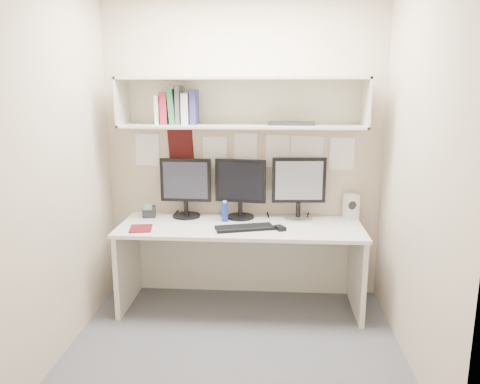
# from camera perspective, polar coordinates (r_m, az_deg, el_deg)

# --- Properties ---
(floor) EXTENTS (2.40, 2.00, 0.01)m
(floor) POSITION_cam_1_polar(r_m,az_deg,el_deg) (3.57, -0.68, -18.36)
(floor) COLOR #4C4C51
(floor) RESTS_ON ground
(wall_back) EXTENTS (2.40, 0.02, 2.60)m
(wall_back) POSITION_cam_1_polar(r_m,az_deg,el_deg) (4.09, 0.40, 5.07)
(wall_back) COLOR #BBA88F
(wall_back) RESTS_ON ground
(wall_front) EXTENTS (2.40, 0.02, 2.60)m
(wall_front) POSITION_cam_1_polar(r_m,az_deg,el_deg) (2.14, -2.93, -2.03)
(wall_front) COLOR #BBA88F
(wall_front) RESTS_ON ground
(wall_left) EXTENTS (0.02, 2.00, 2.60)m
(wall_left) POSITION_cam_1_polar(r_m,az_deg,el_deg) (3.42, -21.22, 2.70)
(wall_left) COLOR #BBA88F
(wall_left) RESTS_ON ground
(wall_right) EXTENTS (0.02, 2.00, 2.60)m
(wall_right) POSITION_cam_1_polar(r_m,az_deg,el_deg) (3.24, 20.93, 2.21)
(wall_right) COLOR #BBA88F
(wall_right) RESTS_ON ground
(desk) EXTENTS (2.00, 0.70, 0.73)m
(desk) POSITION_cam_1_polar(r_m,az_deg,el_deg) (3.99, 0.07, -9.02)
(desk) COLOR beige
(desk) RESTS_ON floor
(overhead_hutch) EXTENTS (2.00, 0.38, 0.40)m
(overhead_hutch) POSITION_cam_1_polar(r_m,az_deg,el_deg) (3.92, 0.28, 10.90)
(overhead_hutch) COLOR beige
(overhead_hutch) RESTS_ON wall_back
(pinned_papers) EXTENTS (1.92, 0.01, 0.48)m
(pinned_papers) POSITION_cam_1_polar(r_m,az_deg,el_deg) (4.10, 0.40, 4.37)
(pinned_papers) COLOR white
(pinned_papers) RESTS_ON wall_back
(monitor_left) EXTENTS (0.44, 0.24, 0.51)m
(monitor_left) POSITION_cam_1_polar(r_m,az_deg,el_deg) (4.08, -6.63, 0.76)
(monitor_left) COLOR black
(monitor_left) RESTS_ON desk
(monitor_center) EXTENTS (0.44, 0.24, 0.51)m
(monitor_center) POSITION_cam_1_polar(r_m,az_deg,el_deg) (4.02, 0.04, 0.66)
(monitor_center) COLOR black
(monitor_center) RESTS_ON desk
(monitor_right) EXTENTS (0.46, 0.25, 0.53)m
(monitor_right) POSITION_cam_1_polar(r_m,az_deg,el_deg) (4.01, 7.18, 0.68)
(monitor_right) COLOR #A5A5AA
(monitor_right) RESTS_ON desk
(keyboard) EXTENTS (0.49, 0.28, 0.02)m
(keyboard) POSITION_cam_1_polar(r_m,az_deg,el_deg) (3.75, 0.55, -4.39)
(keyboard) COLOR black
(keyboard) RESTS_ON desk
(mouse) EXTENTS (0.10, 0.12, 0.03)m
(mouse) POSITION_cam_1_polar(r_m,az_deg,el_deg) (3.74, 4.89, -4.40)
(mouse) COLOR black
(mouse) RESTS_ON desk
(speaker) EXTENTS (0.14, 0.14, 0.21)m
(speaker) POSITION_cam_1_polar(r_m,az_deg,el_deg) (4.15, 13.39, -1.69)
(speaker) COLOR silver
(speaker) RESTS_ON desk
(blue_bottle) EXTENTS (0.06, 0.06, 0.18)m
(blue_bottle) POSITION_cam_1_polar(r_m,az_deg,el_deg) (3.95, -1.87, -2.40)
(blue_bottle) COLOR navy
(blue_bottle) RESTS_ON desk
(maroon_notebook) EXTENTS (0.21, 0.24, 0.01)m
(maroon_notebook) POSITION_cam_1_polar(r_m,az_deg,el_deg) (3.84, -11.99, -4.37)
(maroon_notebook) COLOR #550E17
(maroon_notebook) RESTS_ON desk
(desk_phone) EXTENTS (0.12, 0.11, 0.13)m
(desk_phone) POSITION_cam_1_polar(r_m,az_deg,el_deg) (4.16, -11.03, -2.34)
(desk_phone) COLOR black
(desk_phone) RESTS_ON desk
(book_stack) EXTENTS (0.34, 0.19, 0.31)m
(book_stack) POSITION_cam_1_polar(r_m,az_deg,el_deg) (3.95, -7.63, 10.16)
(book_stack) COLOR white
(book_stack) RESTS_ON overhead_hutch
(hutch_tray) EXTENTS (0.38, 0.16, 0.03)m
(hutch_tray) POSITION_cam_1_polar(r_m,az_deg,el_deg) (3.85, 6.29, 8.31)
(hutch_tray) COLOR black
(hutch_tray) RESTS_ON overhead_hutch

